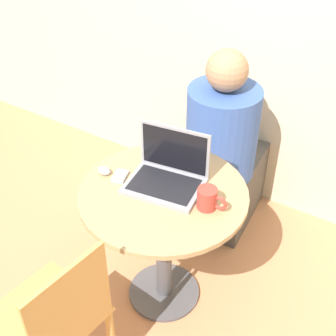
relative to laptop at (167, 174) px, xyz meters
name	(u,v)px	position (x,y,z in m)	size (l,w,h in m)	color
ground_plane	(164,293)	(0.02, -0.06, -0.77)	(12.00, 12.00, 0.00)	tan
round_table	(164,220)	(0.02, -0.06, -0.23)	(0.77, 0.77, 0.72)	#4C4C51
laptop	(167,174)	(0.00, 0.00, 0.00)	(0.37, 0.29, 0.26)	gray
cell_phone	(120,176)	(-0.21, -0.08, -0.05)	(0.08, 0.10, 0.02)	silver
computer_mouse	(104,171)	(-0.29, -0.10, -0.04)	(0.07, 0.04, 0.04)	#B2B2B7
coffee_cup	(208,199)	(0.24, -0.05, 0.00)	(0.14, 0.09, 0.10)	#B2382D
chair_empty	(56,323)	(-0.09, -0.71, -0.32)	(0.45, 0.45, 0.85)	tan
person_seated	(224,158)	(0.00, 0.62, -0.29)	(0.42, 0.62, 1.17)	#4C4742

